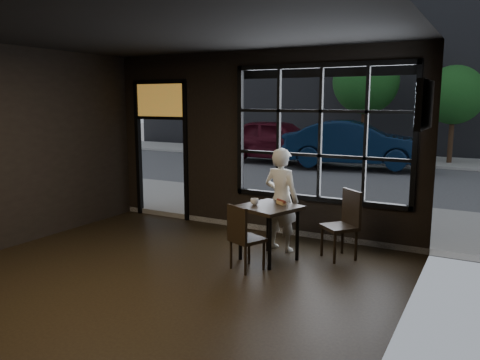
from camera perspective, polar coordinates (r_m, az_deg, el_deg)
The scene contains 18 objects.
floor at distance 5.91m, azimuth -14.21°, elevation -14.04°, with size 6.00×7.00×0.02m, color black.
ceiling at distance 5.50m, azimuth -15.66°, elevation 18.46°, with size 6.00×7.00×0.02m, color black.
wall_right at distance 4.06m, azimuth 17.55°, elevation -1.24°, with size 0.04×7.00×3.20m, color black.
window_frame at distance 7.86m, azimuth 9.75°, elevation 5.60°, with size 3.06×0.12×2.28m, color black.
stained_transom at distance 9.45m, azimuth -9.69°, elevation 9.59°, with size 1.20×0.06×0.70m, color orange.
street_asphalt at distance 28.27m, azimuth 21.04°, elevation 4.21°, with size 60.00×41.00×0.04m, color #545456.
building_across at distance 27.67m, azimuth 21.73°, elevation 19.74°, with size 28.00×12.00×15.00m, color #5B5956.
cafe_table at distance 6.94m, azimuth 3.53°, elevation -6.44°, with size 0.76×0.76×0.83m, color black.
chair_near at distance 6.54m, azimuth 0.91°, elevation -6.99°, with size 0.40×0.40×0.93m, color black.
chair_window at distance 7.12m, azimuth 12.02°, elevation -5.38°, with size 0.45×0.45×1.03m, color black.
man at distance 7.32m, azimuth 5.05°, elevation -2.40°, with size 0.59×0.39×1.63m, color silver.
hotdog at distance 6.95m, azimuth 5.05°, elevation -2.72°, with size 0.20×0.08×0.06m, color tan, non-canonical shape.
cup at distance 6.88m, azimuth 1.79°, elevation -2.66°, with size 0.12×0.12×0.10m, color silver.
tv at distance 6.42m, azimuth 21.60°, elevation 8.54°, with size 0.12×1.06×0.62m, color black.
navy_car at distance 16.47m, azimuth 13.75°, elevation 4.30°, with size 1.66×4.76×1.57m, color black.
maroon_car at distance 17.75m, azimuth 4.67°, elevation 4.90°, with size 1.85×4.59×1.56m, color #400915.
tree_left at distance 19.30m, azimuth 15.08°, elevation 11.51°, with size 2.56×2.56×4.37m.
tree_right at distance 18.67m, azimuth 24.63°, elevation 9.37°, with size 2.11×2.11×3.59m.
Camera 1 is at (3.75, -3.92, 2.33)m, focal length 35.00 mm.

